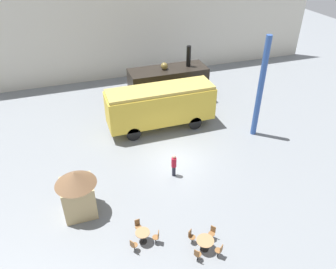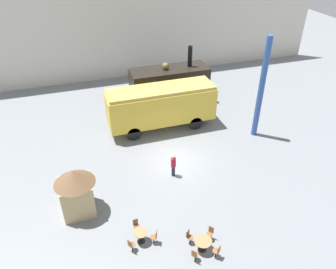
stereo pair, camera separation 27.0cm
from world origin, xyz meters
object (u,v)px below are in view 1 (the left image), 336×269
Objects in this scene: cafe_table_near at (143,235)px; visitor_person at (174,165)px; steam_locomotive at (168,81)px; cafe_table_mid at (205,242)px; passenger_coach_vintage at (160,104)px; ticket_kiosk at (77,191)px; cafe_chair_0 at (133,245)px.

visitor_person reaches higher than cafe_table_near.
steam_locomotive is 17.05m from cafe_table_mid.
passenger_coach_vintage reaches higher than visitor_person.
steam_locomotive is 16.53m from cafe_table_near.
steam_locomotive is 2.38× the size of ticket_kiosk.
cafe_table_mid is at bearing -52.10° from cafe_chair_0.
passenger_coach_vintage reaches higher than cafe_chair_0.
cafe_chair_0 is (-3.57, 1.05, -0.06)m from cafe_table_mid.
passenger_coach_vintage is (-2.10, -4.27, 0.10)m from steam_locomotive.
steam_locomotive is 4.24× the size of visitor_person.
passenger_coach_vintage reaches higher than cafe_table_mid.
cafe_table_near is (-6.54, -15.11, -1.46)m from steam_locomotive.
steam_locomotive is at bearing 66.61° from cafe_table_near.
visitor_person is 6.50m from ticket_kiosk.
cafe_table_mid is 0.31× the size of ticket_kiosk.
passenger_coach_vintage is 12.47m from cafe_chair_0.
cafe_table_near is 3.31m from cafe_table_mid.
passenger_coach_vintage is at bearing 67.73° from cafe_table_near.
passenger_coach_vintage is at bearing 83.13° from cafe_table_mid.
passenger_coach_vintage is 9.30× the size of cafe_table_mid.
steam_locomotive is at bearing 51.36° from ticket_kiosk.
cafe_chair_0 reaches higher than cafe_table_mid.
passenger_coach_vintage is 10.55m from ticket_kiosk.
ticket_kiosk reaches higher than cafe_chair_0.
cafe_chair_0 is 0.29× the size of ticket_kiosk.
ticket_kiosk is (-7.35, -7.55, -0.46)m from passenger_coach_vintage.
visitor_person is at bearing 12.09° from ticket_kiosk.
passenger_coach_vintage is at bearing 80.51° from visitor_person.
visitor_person is at bearing 15.98° from cafe_chair_0.
cafe_table_mid is 0.55× the size of visitor_person.
cafe_chair_0 is at bearing 163.59° from cafe_table_mid.
passenger_coach_vintage is 9.91× the size of cafe_chair_0.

